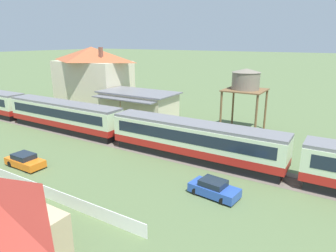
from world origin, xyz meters
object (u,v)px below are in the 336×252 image
Objects in this scene: station_building at (139,105)px; parked_car_blue at (214,189)px; parked_car_orange at (25,161)px; passenger_train at (121,126)px; yard_tree_0 at (105,85)px; water_tower at (246,81)px; station_house_terracotta_roof at (93,76)px.

parked_car_blue is at bearing -39.95° from station_building.
passenger_train is at bearing 70.79° from parked_car_orange.
parked_car_blue is 0.71× the size of yard_tree_0.
passenger_train is at bearing -130.04° from water_tower.
station_building reaches higher than passenger_train.
water_tower is 2.05× the size of parked_car_blue.
parked_car_orange is 0.72× the size of yard_tree_0.
yard_tree_0 is at bearing 152.06° from parked_car_blue.
station_building is 0.83× the size of station_house_terracotta_roof.
water_tower is (16.48, 2.01, 4.68)m from station_building.
station_house_terracotta_roof is 2.71m from yard_tree_0.
water_tower is at bearing 58.14° from parked_car_orange.
passenger_train is 15.97m from parked_car_blue.
station_house_terracotta_roof is at bearing 164.69° from station_building.
station_building is (-5.60, 10.94, -0.07)m from passenger_train.
station_house_terracotta_roof is (-18.96, 14.59, 3.39)m from passenger_train.
parked_car_orange is (1.96, -21.44, -1.55)m from station_building.
parked_car_orange is at bearing -121.76° from water_tower.
yard_tree_0 reaches higher than station_building.
parked_car_orange is at bearing -84.77° from station_building.
station_house_terracotta_roof reaches higher than yard_tree_0.
yard_tree_0 is at bearing 46.58° from station_house_terracotta_roof.
yard_tree_0 is (-32.22, 22.16, 3.25)m from parked_car_blue.
passenger_train is at bearing 164.17° from parked_car_blue.
yard_tree_0 is at bearing 137.44° from passenger_train.
yard_tree_0 is (1.43, 1.51, -1.75)m from station_house_terracotta_roof.
yard_tree_0 is (-28.42, 3.15, -2.97)m from water_tower.
passenger_train is 9.24× the size of water_tower.
station_house_terracotta_roof reaches higher than station_building.
water_tower is at bearing -3.16° from station_house_terracotta_roof.
station_house_terracotta_roof reaches higher than parked_car_blue.
parked_car_orange is at bearing -58.59° from station_house_terracotta_roof.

